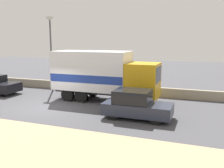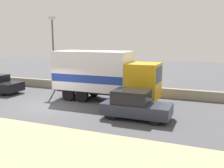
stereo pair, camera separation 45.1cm
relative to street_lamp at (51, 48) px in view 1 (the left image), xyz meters
name	(u,v)px [view 1 (the left image)]	position (x,y,z in m)	size (l,w,h in m)	color
ground_plane	(48,108)	(2.81, -4.84, -3.71)	(80.00, 80.00, 0.00)	#47474C
stone_wall_backdrop	(86,87)	(2.81, 0.98, -3.34)	(60.00, 0.35, 0.74)	gray
street_lamp	(51,48)	(0.00, 0.00, 0.00)	(0.56, 0.28, 6.35)	#4C4C51
box_truck	(102,74)	(5.38, -1.71, -1.75)	(7.68, 2.56, 3.62)	gold
car_hatchback	(136,105)	(8.82, -4.92, -2.93)	(3.88, 1.76, 1.63)	#282D3D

